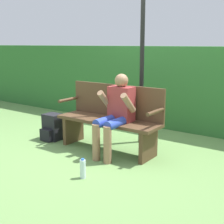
{
  "coord_description": "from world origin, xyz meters",
  "views": [
    {
      "loc": [
        2.69,
        -3.65,
        1.6
      ],
      "look_at": [
        0.15,
        -0.1,
        0.64
      ],
      "focal_mm": 50.0,
      "sensor_mm": 36.0,
      "label": 1
    }
  ],
  "objects_px": {
    "person_seated": "(116,111)",
    "water_bottle": "(83,169)",
    "backpack": "(53,128)",
    "signpost": "(142,37)",
    "parked_car": "(178,63)",
    "park_bench": "(111,118)"
  },
  "relations": [
    {
      "from": "water_bottle",
      "to": "signpost",
      "type": "bearing_deg",
      "value": 95.67
    },
    {
      "from": "park_bench",
      "to": "person_seated",
      "type": "xyz_separation_m",
      "value": [
        0.21,
        -0.15,
        0.16
      ]
    },
    {
      "from": "park_bench",
      "to": "water_bottle",
      "type": "bearing_deg",
      "value": -71.52
    },
    {
      "from": "park_bench",
      "to": "parked_car",
      "type": "xyz_separation_m",
      "value": [
        -3.47,
        10.3,
        0.18
      ]
    },
    {
      "from": "backpack",
      "to": "signpost",
      "type": "distance_m",
      "value": 2.09
    },
    {
      "from": "backpack",
      "to": "water_bottle",
      "type": "bearing_deg",
      "value": -31.75
    },
    {
      "from": "park_bench",
      "to": "backpack",
      "type": "bearing_deg",
      "value": -170.92
    },
    {
      "from": "park_bench",
      "to": "parked_car",
      "type": "bearing_deg",
      "value": 108.62
    },
    {
      "from": "person_seated",
      "to": "signpost",
      "type": "height_order",
      "value": "signpost"
    },
    {
      "from": "person_seated",
      "to": "water_bottle",
      "type": "relative_size",
      "value": 4.7
    },
    {
      "from": "signpost",
      "to": "backpack",
      "type": "bearing_deg",
      "value": -149.97
    },
    {
      "from": "water_bottle",
      "to": "parked_car",
      "type": "relative_size",
      "value": 0.05
    },
    {
      "from": "signpost",
      "to": "parked_car",
      "type": "bearing_deg",
      "value": 110.64
    },
    {
      "from": "backpack",
      "to": "signpost",
      "type": "xyz_separation_m",
      "value": [
        1.28,
        0.74,
        1.48
      ]
    },
    {
      "from": "park_bench",
      "to": "person_seated",
      "type": "distance_m",
      "value": 0.31
    },
    {
      "from": "backpack",
      "to": "parked_car",
      "type": "bearing_deg",
      "value": 102.83
    },
    {
      "from": "person_seated",
      "to": "signpost",
      "type": "relative_size",
      "value": 0.41
    },
    {
      "from": "person_seated",
      "to": "water_bottle",
      "type": "bearing_deg",
      "value": -80.96
    },
    {
      "from": "parked_car",
      "to": "person_seated",
      "type": "bearing_deg",
      "value": -165.46
    },
    {
      "from": "person_seated",
      "to": "backpack",
      "type": "distance_m",
      "value": 1.37
    },
    {
      "from": "parked_car",
      "to": "signpost",
      "type": "bearing_deg",
      "value": -164.23
    },
    {
      "from": "backpack",
      "to": "water_bottle",
      "type": "distance_m",
      "value": 1.7
    }
  ]
}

